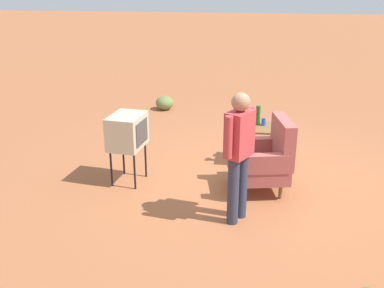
{
  "coord_description": "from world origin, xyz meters",
  "views": [
    {
      "loc": [
        6.15,
        -0.15,
        2.92
      ],
      "look_at": [
        0.23,
        -0.94,
        0.65
      ],
      "focal_mm": 42.39,
      "sensor_mm": 36.0,
      "label": 1
    }
  ],
  "objects_px": {
    "person_standing": "(239,150)",
    "soda_can_blue": "(264,122)",
    "tv_on_stand": "(127,132)",
    "soda_can_red": "(248,121)",
    "side_table": "(260,132)",
    "flower_vase": "(247,120)",
    "bottle_wine_green": "(258,115)",
    "armchair": "(266,158)"
  },
  "relations": [
    {
      "from": "armchair",
      "to": "side_table",
      "type": "xyz_separation_m",
      "value": [
        -1.02,
        -0.07,
        0.02
      ]
    },
    {
      "from": "side_table",
      "to": "bottle_wine_green",
      "type": "xyz_separation_m",
      "value": [
        -0.1,
        -0.05,
        0.25
      ]
    },
    {
      "from": "person_standing",
      "to": "soda_can_blue",
      "type": "bearing_deg",
      "value": 170.48
    },
    {
      "from": "tv_on_stand",
      "to": "flower_vase",
      "type": "bearing_deg",
      "value": 117.49
    },
    {
      "from": "armchair",
      "to": "soda_can_blue",
      "type": "relative_size",
      "value": 8.69
    },
    {
      "from": "side_table",
      "to": "armchair",
      "type": "bearing_deg",
      "value": 3.88
    },
    {
      "from": "side_table",
      "to": "tv_on_stand",
      "type": "relative_size",
      "value": 0.59
    },
    {
      "from": "side_table",
      "to": "person_standing",
      "type": "distance_m",
      "value": 1.96
    },
    {
      "from": "armchair",
      "to": "flower_vase",
      "type": "relative_size",
      "value": 4.0
    },
    {
      "from": "side_table",
      "to": "bottle_wine_green",
      "type": "relative_size",
      "value": 1.9
    },
    {
      "from": "tv_on_stand",
      "to": "person_standing",
      "type": "xyz_separation_m",
      "value": [
        0.91,
        1.62,
        0.16
      ]
    },
    {
      "from": "person_standing",
      "to": "armchair",
      "type": "bearing_deg",
      "value": 157.61
    },
    {
      "from": "person_standing",
      "to": "flower_vase",
      "type": "relative_size",
      "value": 6.19
    },
    {
      "from": "side_table",
      "to": "bottle_wine_green",
      "type": "distance_m",
      "value": 0.27
    },
    {
      "from": "soda_can_blue",
      "to": "bottle_wine_green",
      "type": "xyz_separation_m",
      "value": [
        -0.01,
        -0.09,
        0.1
      ]
    },
    {
      "from": "side_table",
      "to": "soda_can_blue",
      "type": "height_order",
      "value": "soda_can_blue"
    },
    {
      "from": "flower_vase",
      "to": "soda_can_red",
      "type": "bearing_deg",
      "value": 173.44
    },
    {
      "from": "tv_on_stand",
      "to": "bottle_wine_green",
      "type": "xyz_separation_m",
      "value": [
        -1.09,
        1.86,
        -0.02
      ]
    },
    {
      "from": "tv_on_stand",
      "to": "soda_can_red",
      "type": "height_order",
      "value": "tv_on_stand"
    },
    {
      "from": "person_standing",
      "to": "bottle_wine_green",
      "type": "distance_m",
      "value": 2.02
    },
    {
      "from": "side_table",
      "to": "tv_on_stand",
      "type": "bearing_deg",
      "value": -62.62
    },
    {
      "from": "armchair",
      "to": "bottle_wine_green",
      "type": "relative_size",
      "value": 3.31
    },
    {
      "from": "soda_can_blue",
      "to": "soda_can_red",
      "type": "xyz_separation_m",
      "value": [
        0.02,
        -0.24,
        0.0
      ]
    },
    {
      "from": "armchair",
      "to": "tv_on_stand",
      "type": "distance_m",
      "value": 2.0
    },
    {
      "from": "bottle_wine_green",
      "to": "flower_vase",
      "type": "relative_size",
      "value": 1.21
    },
    {
      "from": "armchair",
      "to": "person_standing",
      "type": "relative_size",
      "value": 0.65
    },
    {
      "from": "side_table",
      "to": "flower_vase",
      "type": "height_order",
      "value": "flower_vase"
    },
    {
      "from": "person_standing",
      "to": "flower_vase",
      "type": "xyz_separation_m",
      "value": [
        -1.79,
        0.07,
        -0.18
      ]
    },
    {
      "from": "tv_on_stand",
      "to": "flower_vase",
      "type": "relative_size",
      "value": 3.89
    },
    {
      "from": "bottle_wine_green",
      "to": "flower_vase",
      "type": "bearing_deg",
      "value": -38.57
    },
    {
      "from": "flower_vase",
      "to": "person_standing",
      "type": "bearing_deg",
      "value": -2.19
    },
    {
      "from": "soda_can_blue",
      "to": "flower_vase",
      "type": "bearing_deg",
      "value": -52.65
    },
    {
      "from": "armchair",
      "to": "side_table",
      "type": "distance_m",
      "value": 1.03
    },
    {
      "from": "side_table",
      "to": "soda_can_red",
      "type": "distance_m",
      "value": 0.26
    },
    {
      "from": "tv_on_stand",
      "to": "bottle_wine_green",
      "type": "bearing_deg",
      "value": 120.44
    },
    {
      "from": "bottle_wine_green",
      "to": "soda_can_blue",
      "type": "bearing_deg",
      "value": 82.86
    },
    {
      "from": "person_standing",
      "to": "soda_can_blue",
      "type": "distance_m",
      "value": 2.03
    },
    {
      "from": "soda_can_red",
      "to": "soda_can_blue",
      "type": "bearing_deg",
      "value": 94.34
    },
    {
      "from": "side_table",
      "to": "bottle_wine_green",
      "type": "height_order",
      "value": "bottle_wine_green"
    },
    {
      "from": "bottle_wine_green",
      "to": "flower_vase",
      "type": "height_order",
      "value": "bottle_wine_green"
    },
    {
      "from": "side_table",
      "to": "person_standing",
      "type": "xyz_separation_m",
      "value": [
        1.9,
        -0.29,
        0.42
      ]
    },
    {
      "from": "armchair",
      "to": "bottle_wine_green",
      "type": "height_order",
      "value": "armchair"
    }
  ]
}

